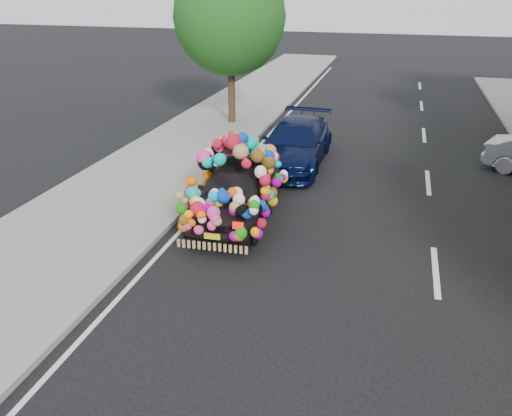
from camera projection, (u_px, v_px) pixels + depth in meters
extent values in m
plane|color=black|center=(261.00, 248.00, 10.80)|extent=(100.00, 100.00, 0.00)
cube|color=gray|center=(87.00, 221.00, 11.84)|extent=(4.00, 60.00, 0.12)
cube|color=gray|center=(162.00, 231.00, 11.36)|extent=(0.15, 60.00, 0.13)
cylinder|color=#332114|center=(232.00, 90.00, 19.49)|extent=(0.28, 0.28, 2.73)
sphere|color=#205516|center=(230.00, 18.00, 18.39)|extent=(4.20, 4.20, 4.20)
imported|color=black|center=(237.00, 190.00, 11.98)|extent=(1.85, 4.12, 1.37)
cube|color=red|center=(186.00, 220.00, 10.24)|extent=(0.22, 0.07, 0.14)
cube|color=red|center=(238.00, 226.00, 10.03)|extent=(0.22, 0.07, 0.14)
cube|color=yellow|center=(212.00, 236.00, 10.25)|extent=(0.34, 0.06, 0.12)
imported|color=black|center=(295.00, 143.00, 15.48)|extent=(1.89, 4.61, 1.34)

